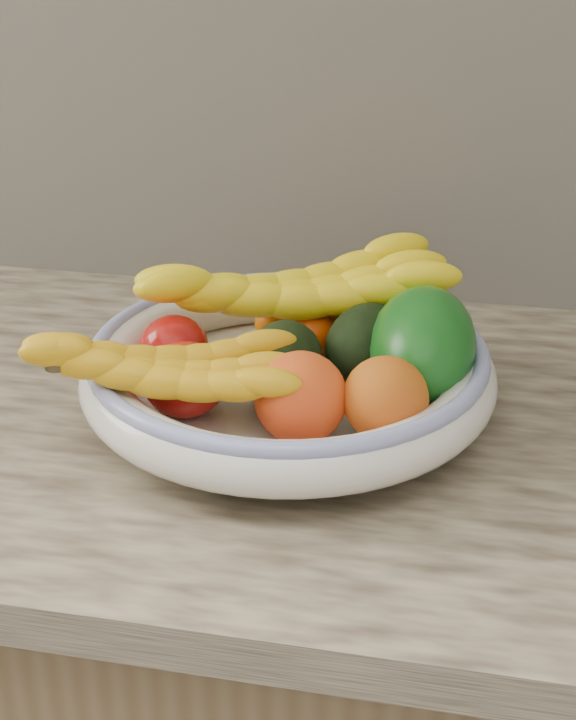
# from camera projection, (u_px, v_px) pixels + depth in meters

# --- Properties ---
(fruit_bowl) EXTENTS (0.39, 0.39, 0.08)m
(fruit_bowl) POSITION_uv_depth(u_px,v_px,m) (288.00, 371.00, 0.94)
(fruit_bowl) COLOR silver
(fruit_bowl) RESTS_ON kitchen_counter
(clementine_back_left) EXTENTS (0.05, 0.05, 0.04)m
(clementine_back_left) POSITION_uv_depth(u_px,v_px,m) (277.00, 322.00, 1.03)
(clementine_back_left) COLOR #DB6704
(clementine_back_left) RESTS_ON fruit_bowl
(clementine_back_right) EXTENTS (0.06, 0.06, 0.05)m
(clementine_back_right) POSITION_uv_depth(u_px,v_px,m) (322.00, 326.00, 1.02)
(clementine_back_right) COLOR orange
(clementine_back_right) RESTS_ON fruit_bowl
(clementine_back_mid) EXTENTS (0.07, 0.07, 0.05)m
(clementine_back_mid) POSITION_uv_depth(u_px,v_px,m) (310.00, 333.00, 1.01)
(clementine_back_mid) COLOR #FF5105
(clementine_back_mid) RESTS_ON fruit_bowl
(tomato_left) EXTENTS (0.07, 0.07, 0.06)m
(tomato_left) POSITION_uv_depth(u_px,v_px,m) (174.00, 346.00, 0.96)
(tomato_left) COLOR #AB110D
(tomato_left) RESTS_ON fruit_bowl
(tomato_near_left) EXTENTS (0.09, 0.09, 0.07)m
(tomato_near_left) POSITION_uv_depth(u_px,v_px,m) (185.00, 380.00, 0.90)
(tomato_near_left) COLOR red
(tomato_near_left) RESTS_ON fruit_bowl
(avocado_center) EXTENTS (0.08, 0.11, 0.07)m
(avocado_center) POSITION_uv_depth(u_px,v_px,m) (282.00, 362.00, 0.93)
(avocado_center) COLOR black
(avocado_center) RESTS_ON fruit_bowl
(avocado_right) EXTENTS (0.09, 0.12, 0.08)m
(avocado_right) POSITION_uv_depth(u_px,v_px,m) (366.00, 344.00, 0.96)
(avocado_right) COLOR black
(avocado_right) RESTS_ON fruit_bowl
(green_mango) EXTENTS (0.14, 0.16, 0.13)m
(green_mango) POSITION_uv_depth(u_px,v_px,m) (422.00, 347.00, 0.93)
(green_mango) COLOR #0E4E11
(green_mango) RESTS_ON fruit_bowl
(peach_front) EXTENTS (0.09, 0.09, 0.08)m
(peach_front) POSITION_uv_depth(u_px,v_px,m) (301.00, 397.00, 0.86)
(peach_front) COLOR orange
(peach_front) RESTS_ON fruit_bowl
(peach_right) EXTENTS (0.09, 0.09, 0.07)m
(peach_right) POSITION_uv_depth(u_px,v_px,m) (385.00, 399.00, 0.85)
(peach_right) COLOR orange
(peach_right) RESTS_ON fruit_bowl
(banana_bunch_back) EXTENTS (0.35, 0.25, 0.09)m
(banana_bunch_back) POSITION_uv_depth(u_px,v_px,m) (295.00, 298.00, 1.00)
(banana_bunch_back) COLOR yellow
(banana_bunch_back) RESTS_ON fruit_bowl
(banana_bunch_front) EXTENTS (0.27, 0.16, 0.07)m
(banana_bunch_front) POSITION_uv_depth(u_px,v_px,m) (163.00, 376.00, 0.86)
(banana_bunch_front) COLOR #EEB113
(banana_bunch_front) RESTS_ON fruit_bowl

